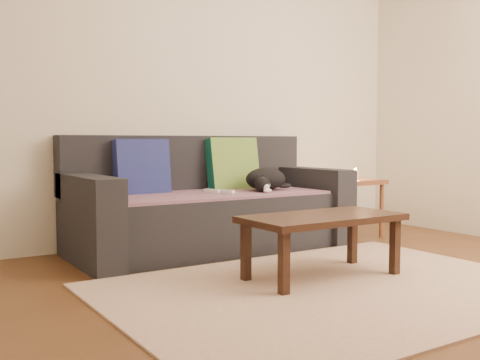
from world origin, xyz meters
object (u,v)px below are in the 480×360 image
object	(u,v)px
wii_remote_a	(212,191)
cat	(266,180)
wii_remote_b	(226,192)
coffee_table	(322,223)
side_table	(355,189)
sofa	(208,209)

from	to	relation	value
wii_remote_a	cat	bearing A→B (deg)	-108.60
wii_remote_b	coffee_table	world-z (taller)	wii_remote_b
cat	wii_remote_a	distance (m)	0.48
wii_remote_a	side_table	distance (m)	1.38
cat	sofa	bearing A→B (deg)	150.78
wii_remote_a	side_table	size ratio (longest dim) A/B	0.30
side_table	coffee_table	bearing A→B (deg)	-141.18
sofa	cat	xyz separation A→B (m)	(0.44, -0.14, 0.22)
sofa	wii_remote_a	xyz separation A→B (m)	(-0.04, -0.13, 0.15)
cat	wii_remote_a	bearing A→B (deg)	166.78
wii_remote_b	side_table	xyz separation A→B (m)	(1.32, 0.02, -0.04)
wii_remote_b	coffee_table	distance (m)	0.98
sofa	cat	size ratio (longest dim) A/B	5.11
side_table	coffee_table	distance (m)	1.58
wii_remote_a	side_table	xyz separation A→B (m)	(1.38, -0.08, -0.04)
wii_remote_b	side_table	world-z (taller)	side_table
wii_remote_a	coffee_table	xyz separation A→B (m)	(0.15, -1.07, -0.12)
wii_remote_b	coffee_table	xyz separation A→B (m)	(0.09, -0.97, -0.12)
wii_remote_b	coffee_table	size ratio (longest dim) A/B	0.15
sofa	coffee_table	world-z (taller)	sofa
wii_remote_b	coffee_table	bearing A→B (deg)	168.42
cat	coffee_table	world-z (taller)	cat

